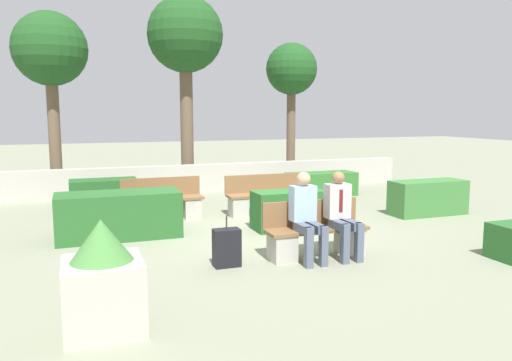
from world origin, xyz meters
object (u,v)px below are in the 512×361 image
at_px(bench_front, 316,236).
at_px(tree_center_right, 291,72).
at_px(bench_right_side, 266,199).
at_px(bench_left_side, 163,204).
at_px(suitcase, 227,248).
at_px(person_seated_woman, 306,212).
at_px(person_seated_man, 341,211).
at_px(tree_center_left, 185,39).
at_px(tree_leftmost, 50,52).
at_px(planter_corner_left, 103,281).

height_order(bench_front, tree_center_right, tree_center_right).
bearing_deg(bench_right_side, bench_left_side, 172.48).
bearing_deg(suitcase, person_seated_woman, -6.70).
xyz_separation_m(person_seated_man, tree_center_left, (-0.64, 8.07, 3.64)).
height_order(bench_front, tree_center_left, tree_center_left).
relative_size(bench_left_side, bench_right_side, 0.94).
xyz_separation_m(tree_leftmost, tree_center_right, (7.23, 0.25, -0.31)).
bearing_deg(planter_corner_left, tree_leftmost, 94.07).
height_order(person_seated_woman, tree_center_left, tree_center_left).
bearing_deg(bench_left_side, tree_center_right, 53.39).
relative_size(bench_left_side, planter_corner_left, 1.44).
relative_size(bench_front, person_seated_woman, 1.21).
xyz_separation_m(bench_left_side, tree_center_left, (1.49, 4.33, 4.05)).
xyz_separation_m(bench_right_side, tree_leftmost, (-4.45, 4.64, 3.52)).
bearing_deg(suitcase, bench_right_side, 60.00).
bearing_deg(suitcase, bench_left_side, 95.12).
bearing_deg(bench_right_side, person_seated_man, -93.70).
relative_size(bench_front, tree_center_right, 0.37).
distance_m(suitcase, tree_center_left, 9.00).
bearing_deg(tree_center_right, bench_front, -111.57).
bearing_deg(bench_front, person_seated_man, -21.03).
bearing_deg(person_seated_woman, bench_left_side, 112.37).
bearing_deg(bench_right_side, suitcase, -121.66).
height_order(suitcase, tree_leftmost, tree_leftmost).
distance_m(bench_front, tree_center_right, 9.44).
height_order(bench_front, tree_leftmost, tree_leftmost).
bearing_deg(person_seated_man, tree_center_left, 94.57).
bearing_deg(person_seated_man, bench_right_side, 87.97).
relative_size(bench_right_side, planter_corner_left, 1.53).
distance_m(bench_front, planter_corner_left, 3.67).
distance_m(person_seated_man, tree_leftmost, 9.73).
xyz_separation_m(bench_front, person_seated_woman, (-0.24, -0.14, 0.43)).
bearing_deg(tree_leftmost, person_seated_man, -62.02).
relative_size(bench_front, person_seated_man, 1.22).
bearing_deg(bench_left_side, tree_leftmost, 127.09).
relative_size(bench_left_side, tree_center_left, 0.30).
height_order(person_seated_man, tree_center_left, tree_center_left).
distance_m(tree_leftmost, tree_center_left, 3.72).
height_order(person_seated_man, planter_corner_left, person_seated_man).
distance_m(bench_front, suitcase, 1.46).
height_order(bench_right_side, person_seated_woman, person_seated_woman).
relative_size(bench_front, tree_center_left, 0.29).
bearing_deg(tree_center_left, suitcase, -98.42).
xyz_separation_m(person_seated_woman, tree_center_left, (-0.04, 8.06, 3.63)).
bearing_deg(person_seated_woman, suitcase, 173.30).
xyz_separation_m(planter_corner_left, tree_center_right, (6.54, 9.89, 3.01)).
relative_size(bench_left_side, tree_center_right, 0.38).
height_order(person_seated_woman, planter_corner_left, person_seated_woman).
bearing_deg(suitcase, tree_leftmost, 107.42).
bearing_deg(planter_corner_left, person_seated_woman, 26.19).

